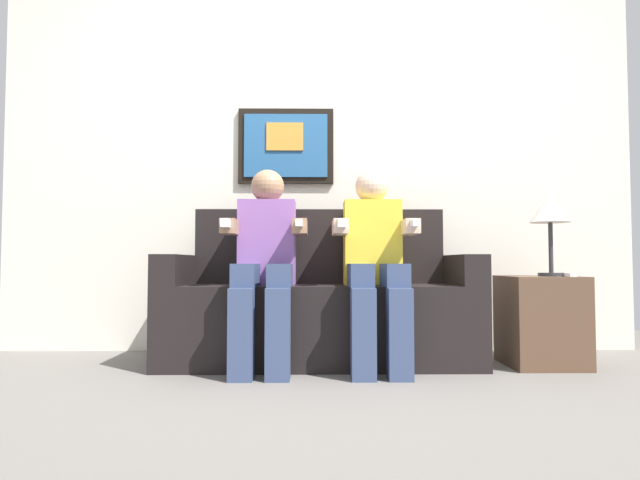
% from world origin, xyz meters
% --- Properties ---
extents(ground_plane, '(5.44, 5.44, 0.00)m').
position_xyz_m(ground_plane, '(0.00, 0.00, 0.00)').
color(ground_plane, '#66605B').
extents(back_wall_assembly, '(4.18, 0.10, 2.60)m').
position_xyz_m(back_wall_assembly, '(-0.01, 0.76, 1.30)').
color(back_wall_assembly, silver).
rests_on(back_wall_assembly, ground_plane).
extents(couch, '(1.78, 0.58, 0.90)m').
position_xyz_m(couch, '(0.00, 0.33, 0.31)').
color(couch, black).
rests_on(couch, ground_plane).
extents(person_on_left, '(0.46, 0.56, 1.11)m').
position_xyz_m(person_on_left, '(-0.30, 0.16, 0.61)').
color(person_on_left, '#8C59A5').
rests_on(person_on_left, ground_plane).
extents(person_on_right, '(0.46, 0.56, 1.11)m').
position_xyz_m(person_on_right, '(0.30, 0.16, 0.61)').
color(person_on_right, yellow).
rests_on(person_on_right, ground_plane).
extents(side_table_right, '(0.40, 0.40, 0.50)m').
position_xyz_m(side_table_right, '(1.24, 0.22, 0.25)').
color(side_table_right, brown).
rests_on(side_table_right, ground_plane).
extents(table_lamp, '(0.22, 0.22, 0.46)m').
position_xyz_m(table_lamp, '(1.28, 0.17, 0.86)').
color(table_lamp, '#333338').
rests_on(table_lamp, side_table_right).
extents(spare_remote_on_table, '(0.04, 0.13, 0.02)m').
position_xyz_m(spare_remote_on_table, '(1.34, 0.11, 0.51)').
color(spare_remote_on_table, white).
rests_on(spare_remote_on_table, side_table_right).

